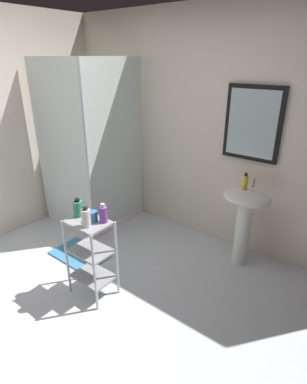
% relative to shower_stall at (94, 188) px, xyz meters
% --- Properties ---
extents(ground_plane, '(4.20, 4.20, 0.02)m').
position_rel_shower_stall_xyz_m(ground_plane, '(1.19, -1.22, -0.47)').
color(ground_plane, silver).
extents(wall_back, '(4.20, 0.14, 2.50)m').
position_rel_shower_stall_xyz_m(wall_back, '(1.20, 0.63, 0.79)').
color(wall_back, silver).
rests_on(wall_back, ground_plane).
extents(shower_stall, '(0.92, 0.92, 2.00)m').
position_rel_shower_stall_xyz_m(shower_stall, '(0.00, 0.00, 0.00)').
color(shower_stall, white).
rests_on(shower_stall, ground_plane).
extents(pedestal_sink, '(0.46, 0.37, 0.81)m').
position_rel_shower_stall_xyz_m(pedestal_sink, '(1.88, 0.30, 0.12)').
color(pedestal_sink, white).
rests_on(pedestal_sink, ground_plane).
extents(sink_faucet, '(0.03, 0.03, 0.10)m').
position_rel_shower_stall_xyz_m(sink_faucet, '(1.88, 0.42, 0.40)').
color(sink_faucet, silver).
rests_on(sink_faucet, pedestal_sink).
extents(storage_cart, '(0.38, 0.28, 0.74)m').
position_rel_shower_stall_xyz_m(storage_cart, '(1.02, -0.96, -0.03)').
color(storage_cart, silver).
rests_on(storage_cart, ground_plane).
extents(hand_soap_bottle, '(0.05, 0.05, 0.17)m').
position_rel_shower_stall_xyz_m(hand_soap_bottle, '(1.83, 0.32, 0.42)').
color(hand_soap_bottle, gold).
rests_on(hand_soap_bottle, pedestal_sink).
extents(lotion_bottle_white, '(0.07, 0.07, 0.18)m').
position_rel_shower_stall_xyz_m(lotion_bottle_white, '(1.08, -1.02, 0.36)').
color(lotion_bottle_white, white).
rests_on(lotion_bottle_white, storage_cart).
extents(conditioner_bottle_purple, '(0.07, 0.07, 0.17)m').
position_rel_shower_stall_xyz_m(conditioner_bottle_purple, '(1.13, -0.88, 0.35)').
color(conditioner_bottle_purple, purple).
rests_on(conditioner_bottle_purple, storage_cart).
extents(body_wash_bottle_green, '(0.08, 0.08, 0.17)m').
position_rel_shower_stall_xyz_m(body_wash_bottle_green, '(0.89, -0.94, 0.35)').
color(body_wash_bottle_green, '#329B63').
rests_on(body_wash_bottle_green, storage_cart).
extents(rinse_cup, '(0.08, 0.08, 0.09)m').
position_rel_shower_stall_xyz_m(rinse_cup, '(1.05, -0.93, 0.32)').
color(rinse_cup, '#3870B2').
rests_on(rinse_cup, storage_cart).
extents(bath_mat, '(0.60, 0.40, 0.02)m').
position_rel_shower_stall_xyz_m(bath_mat, '(0.46, -0.66, -0.45)').
color(bath_mat, teal).
rests_on(bath_mat, ground_plane).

